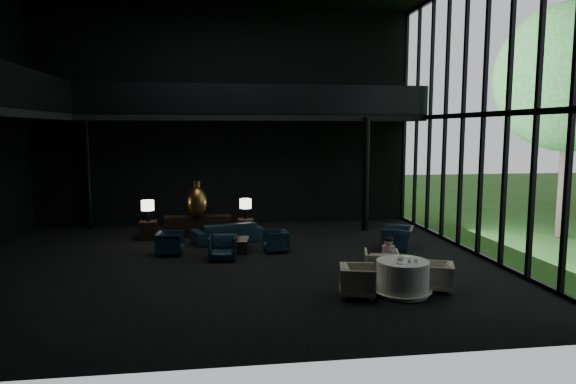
{
  "coord_description": "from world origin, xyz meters",
  "views": [
    {
      "loc": [
        -0.43,
        -13.47,
        3.62
      ],
      "look_at": [
        1.54,
        0.5,
        1.86
      ],
      "focal_mm": 32.0,
      "sensor_mm": 36.0,
      "label": 1
    }
  ],
  "objects": [
    {
      "name": "curtain_wall",
      "position": [
        6.95,
        0.0,
        4.0
      ],
      "size": [
        0.2,
        12.0,
        8.0
      ],
      "primitive_type": null,
      "color": "black",
      "rests_on": "ground"
    },
    {
      "name": "railing_left",
      "position": [
        -5.0,
        0.0,
        4.6
      ],
      "size": [
        0.06,
        12.0,
        1.0
      ],
      "primitive_type": "cube",
      "color": "black",
      "rests_on": "mezzanine_left"
    },
    {
      "name": "tree_near",
      "position": [
        11.0,
        2.0,
        5.23
      ],
      "size": [
        4.8,
        4.8,
        7.65
      ],
      "color": "#382D23",
      "rests_on": "garden_ground"
    },
    {
      "name": "table_lamp_left",
      "position": [
        -2.67,
        3.53,
        1.09
      ],
      "size": [
        0.41,
        0.41,
        0.69
      ],
      "color": "black",
      "rests_on": "side_table_left"
    },
    {
      "name": "side_table_left",
      "position": [
        -2.67,
        3.54,
        0.3
      ],
      "size": [
        0.55,
        0.55,
        0.6
      ],
      "primitive_type": "cube",
      "color": "black",
      "rests_on": "floor"
    },
    {
      "name": "lounge_armchair_east",
      "position": [
        1.28,
        1.22,
        0.32
      ],
      "size": [
        0.63,
        0.66,
        0.64
      ],
      "primitive_type": "imported",
      "rotation": [
        0.0,
        0.0,
        -1.49
      ],
      "color": "black",
      "rests_on": "floor"
    },
    {
      "name": "child",
      "position": [
        3.56,
        -2.11,
        0.77
      ],
      "size": [
        0.3,
        0.3,
        0.64
      ],
      "rotation": [
        0.0,
        0.0,
        3.14
      ],
      "color": "silver",
      "rests_on": "dining_chair_north"
    },
    {
      "name": "bronze_urn",
      "position": [
        -1.07,
        3.54,
        1.21
      ],
      "size": [
        0.64,
        0.64,
        1.2
      ],
      "color": "olive",
      "rests_on": "console"
    },
    {
      "name": "dining_chair_east",
      "position": [
        4.44,
        -2.89,
        0.32
      ],
      "size": [
        0.76,
        0.79,
        0.63
      ],
      "primitive_type": "imported",
      "rotation": [
        0.0,
        0.0,
        -1.95
      ],
      "color": "#AEAAA1",
      "rests_on": "floor"
    },
    {
      "name": "window_armchair",
      "position": [
        4.99,
        1.15,
        0.41
      ],
      "size": [
        0.96,
        1.11,
        0.82
      ],
      "primitive_type": "imported",
      "rotation": [
        0.0,
        0.0,
        -2.02
      ],
      "color": "black",
      "rests_on": "floor"
    },
    {
      "name": "coffee_cup",
      "position": [
        3.82,
        -3.17,
        0.8
      ],
      "size": [
        0.12,
        0.12,
        0.07
      ],
      "primitive_type": "cylinder",
      "rotation": [
        0.0,
        0.0,
        -0.39
      ],
      "color": "white",
      "rests_on": "saucer"
    },
    {
      "name": "dining_table",
      "position": [
        3.57,
        -3.03,
        0.33
      ],
      "size": [
        1.29,
        1.29,
        0.75
      ],
      "color": "white",
      "rests_on": "floor"
    },
    {
      "name": "table_lamp_right",
      "position": [
        0.53,
        3.74,
        1.06
      ],
      "size": [
        0.4,
        0.4,
        0.67
      ],
      "color": "black",
      "rests_on": "side_table_right"
    },
    {
      "name": "column_ne",
      "position": [
        4.8,
        4.0,
        2.0
      ],
      "size": [
        0.24,
        0.24,
        4.0
      ],
      "primitive_type": "cylinder",
      "color": "black",
      "rests_on": "floor"
    },
    {
      "name": "cream_pot",
      "position": [
        3.65,
        -3.2,
        0.79
      ],
      "size": [
        0.08,
        0.08,
        0.07
      ],
      "primitive_type": "cylinder",
      "rotation": [
        0.0,
        0.0,
        -0.3
      ],
      "color": "#99999E",
      "rests_on": "dining_table"
    },
    {
      "name": "saucer",
      "position": [
        3.84,
        -3.19,
        0.76
      ],
      "size": [
        0.19,
        0.19,
        0.01
      ],
      "primitive_type": "cylinder",
      "rotation": [
        0.0,
        0.0,
        -0.19
      ],
      "color": "white",
      "rests_on": "dining_table"
    },
    {
      "name": "lounge_armchair_west",
      "position": [
        -1.78,
        1.28,
        0.35
      ],
      "size": [
        0.67,
        0.71,
        0.7
      ],
      "primitive_type": "imported",
      "rotation": [
        0.0,
        0.0,
        1.51
      ],
      "color": "#173544",
      "rests_on": "floor"
    },
    {
      "name": "railing_back",
      "position": [
        1.0,
        4.0,
        4.6
      ],
      "size": [
        12.0,
        0.06,
        1.0
      ],
      "primitive_type": "cube",
      "color": "black",
      "rests_on": "mezzanine_back"
    },
    {
      "name": "dining_chair_north",
      "position": [
        3.42,
        -2.03,
        0.43
      ],
      "size": [
        1.01,
        0.97,
        0.86
      ],
      "primitive_type": "imported",
      "rotation": [
        0.0,
        0.0,
        2.88
      ],
      "color": "#A7A296",
      "rests_on": "floor"
    },
    {
      "name": "floor",
      "position": [
        0.0,
        0.0,
        0.0
      ],
      "size": [
        14.0,
        12.0,
        0.02
      ],
      "primitive_type": "cube",
      "color": "black",
      "rests_on": "ground"
    },
    {
      "name": "cereal_bowl",
      "position": [
        3.55,
        -2.96,
        0.79
      ],
      "size": [
        0.16,
        0.16,
        0.08
      ],
      "primitive_type": "ellipsoid",
      "color": "white",
      "rests_on": "dining_table"
    },
    {
      "name": "column_nw",
      "position": [
        -5.0,
        5.7,
        2.0
      ],
      "size": [
        0.24,
        0.24,
        4.0
      ],
      "primitive_type": "cylinder",
      "color": "black",
      "rests_on": "floor"
    },
    {
      "name": "mezzanine_back",
      "position": [
        1.0,
        5.0,
        4.0
      ],
      "size": [
        12.0,
        2.0,
        0.25
      ],
      "primitive_type": "cube",
      "color": "black",
      "rests_on": "wall_back"
    },
    {
      "name": "plate_a",
      "position": [
        3.46,
        -3.23,
        0.76
      ],
      "size": [
        0.25,
        0.25,
        0.01
      ],
      "primitive_type": "cylinder",
      "rotation": [
        0.0,
        0.0,
        0.19
      ],
      "color": "white",
      "rests_on": "dining_table"
    },
    {
      "name": "plate_b",
      "position": [
        3.77,
        -2.73,
        0.76
      ],
      "size": [
        0.29,
        0.29,
        0.02
      ],
      "primitive_type": "cylinder",
      "rotation": [
        0.0,
        0.0,
        -0.22
      ],
      "color": "white",
      "rests_on": "dining_table"
    },
    {
      "name": "wall_front",
      "position": [
        0.0,
        -6.0,
        4.0
      ],
      "size": [
        14.0,
        0.04,
        8.0
      ],
      "primitive_type": "cube",
      "color": "black",
      "rests_on": "ground"
    },
    {
      "name": "console",
      "position": [
        -1.07,
        3.73,
        0.35
      ],
      "size": [
        2.2,
        0.5,
        0.7
      ],
      "primitive_type": "cube",
      "color": "black",
      "rests_on": "floor"
    },
    {
      "name": "coffee_table",
      "position": [
        0.03,
        1.39,
        0.19
      ],
      "size": [
        0.98,
        0.98,
        0.39
      ],
      "primitive_type": "cube",
      "rotation": [
        0.0,
        0.0,
        -0.13
      ],
      "color": "black",
      "rests_on": "floor"
    },
    {
      "name": "dining_chair_west",
      "position": [
        2.55,
        -3.06,
        0.38
      ],
      "size": [
        0.82,
        0.86,
        0.75
      ],
      "primitive_type": "imported",
      "rotation": [
        0.0,
        0.0,
        1.36
      ],
      "color": "#BBBAB5",
      "rests_on": "floor"
    },
    {
      "name": "side_table_right",
      "position": [
        0.53,
        3.6,
        0.29
      ],
      "size": [
        0.52,
        0.52,
        0.58
      ],
      "primitive_type": "cube",
      "color": "black",
      "rests_on": "floor"
    },
    {
      "name": "lounge_armchair_south",
      "position": [
        -0.29,
        0.48,
        0.37
      ],
      "size": [
        0.77,
        0.73,
        0.73
      ],
      "primitive_type": "imported",
      "rotation": [
        0.0,
        0.0,
        -0.09
      ],
      "color": "#142741",
      "rests_on": "floor"
    },
    {
      "name": "sofa",
      "position": [
        -0.11,
        2.72,
        0.46
      ],
      "size": [
        2.44,
        1.37,
        0.92
      ],
      "primitive_type": "imported",
      "rotation": [
        0.0,
        0.0,
        3.45
      ],
      "color": "black",
      "rests_on": "floor"
    },
    {
      "name": "wall_back",
      "position": [
        0.0,
        6.0,
        4.0
      ],
      "size": [
        14.0,
        0.04,
        8.0
      ],
      "primitive_type": "cube",
      "color": "black",
      "rests_on": "ground"
    }
  ]
}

